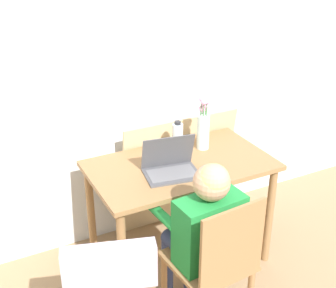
# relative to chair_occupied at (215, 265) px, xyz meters

# --- Properties ---
(wall_back) EXTENTS (6.40, 0.05, 2.50)m
(wall_back) POSITION_rel_chair_occupied_xyz_m (-0.00, 1.14, 0.79)
(wall_back) COLOR silver
(wall_back) RESTS_ON ground_plane
(dining_table) EXTENTS (1.12, 0.65, 0.73)m
(dining_table) POSITION_rel_chair_occupied_xyz_m (0.13, 0.62, 0.17)
(dining_table) COLOR olive
(dining_table) RESTS_ON ground_plane
(chair_occupied) EXTENTS (0.43, 0.43, 0.88)m
(chair_occupied) POSITION_rel_chair_occupied_xyz_m (0.00, 0.00, 0.00)
(chair_occupied) COLOR olive
(chair_occupied) RESTS_ON ground_plane
(person_seated) EXTENTS (0.39, 0.45, 1.03)m
(person_seated) POSITION_rel_chair_occupied_xyz_m (-0.01, 0.11, 0.19)
(person_seated) COLOR #1E8438
(person_seated) RESTS_ON ground_plane
(laptop) EXTENTS (0.35, 0.27, 0.22)m
(laptop) POSITION_rel_chair_occupied_xyz_m (0.02, 0.55, 0.33)
(laptop) COLOR #4C4C51
(laptop) RESTS_ON dining_table
(flower_vase) EXTENTS (0.08, 0.08, 0.36)m
(flower_vase) POSITION_rel_chair_occupied_xyz_m (0.36, 0.75, 0.43)
(flower_vase) COLOR silver
(flower_vase) RESTS_ON dining_table
(water_bottle) EXTENTS (0.07, 0.07, 0.20)m
(water_bottle) POSITION_rel_chair_occupied_xyz_m (0.20, 0.80, 0.37)
(water_bottle) COLOR silver
(water_bottle) RESTS_ON dining_table
(cardboard_panel) EXTENTS (0.88, 0.14, 0.86)m
(cardboard_panel) POSITION_rel_chair_occupied_xyz_m (0.33, 1.01, -0.03)
(cardboard_panel) COLOR tan
(cardboard_panel) RESTS_ON ground_plane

